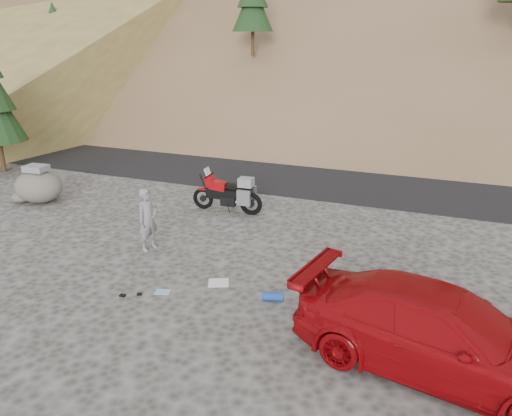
# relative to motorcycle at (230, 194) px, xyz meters

# --- Properties ---
(ground) EXTENTS (140.00, 140.00, 0.00)m
(ground) POSITION_rel_motorcycle_xyz_m (0.51, -3.46, -0.59)
(ground) COLOR #3C3A38
(ground) RESTS_ON ground
(road) EXTENTS (120.00, 7.00, 0.05)m
(road) POSITION_rel_motorcycle_xyz_m (0.51, 5.54, -0.59)
(road) COLOR black
(road) RESTS_ON ground
(motorcycle) EXTENTS (2.31, 0.72, 1.37)m
(motorcycle) POSITION_rel_motorcycle_xyz_m (0.00, 0.00, 0.00)
(motorcycle) COLOR black
(motorcycle) RESTS_ON ground
(man) EXTENTS (0.54, 0.68, 1.63)m
(man) POSITION_rel_motorcycle_xyz_m (-0.76, -3.35, -0.59)
(man) COLOR gray
(man) RESTS_ON ground
(red_car) EXTENTS (5.10, 2.82, 1.40)m
(red_car) POSITION_rel_motorcycle_xyz_m (6.36, -5.75, -0.59)
(red_car) COLOR #95080C
(red_car) RESTS_ON ground
(boulder) EXTENTS (1.76, 1.55, 1.22)m
(boulder) POSITION_rel_motorcycle_xyz_m (-6.24, -1.41, -0.05)
(boulder) COLOR #57514B
(boulder) RESTS_ON ground
(small_rock) EXTENTS (0.74, 0.70, 0.36)m
(small_rock) POSITION_rel_motorcycle_xyz_m (-6.79, -1.69, -0.41)
(small_rock) COLOR #57514B
(small_rock) RESTS_ON ground
(gear_white_cloth) EXTENTS (0.58, 0.55, 0.02)m
(gear_white_cloth) POSITION_rel_motorcycle_xyz_m (1.69, -4.36, -0.58)
(gear_white_cloth) COLOR white
(gear_white_cloth) RESTS_ON ground
(gear_blue_mat) EXTENTS (0.48, 0.29, 0.18)m
(gear_blue_mat) POSITION_rel_motorcycle_xyz_m (3.08, -4.64, -0.50)
(gear_blue_mat) COLOR #1B44A4
(gear_blue_mat) RESTS_ON ground
(gear_bottle) EXTENTS (0.11, 0.11, 0.24)m
(gear_bottle) POSITION_rel_motorcycle_xyz_m (4.15, -4.43, -0.47)
(gear_bottle) COLOR #1B44A4
(gear_bottle) RESTS_ON ground
(gear_funnel) EXTENTS (0.18, 0.18, 0.18)m
(gear_funnel) POSITION_rel_motorcycle_xyz_m (4.36, -5.46, -0.50)
(gear_funnel) COLOR red
(gear_funnel) RESTS_ON ground
(gear_glove_a) EXTENTS (0.13, 0.09, 0.04)m
(gear_glove_a) POSITION_rel_motorcycle_xyz_m (0.05, -5.64, -0.57)
(gear_glove_a) COLOR black
(gear_glove_a) RESTS_ON ground
(gear_glove_b) EXTENTS (0.13, 0.12, 0.03)m
(gear_glove_b) POSITION_rel_motorcycle_xyz_m (0.35, -5.47, -0.57)
(gear_glove_b) COLOR black
(gear_glove_b) RESTS_ON ground
(gear_blue_cloth) EXTENTS (0.38, 0.32, 0.01)m
(gear_blue_cloth) POSITION_rel_motorcycle_xyz_m (0.75, -5.18, -0.58)
(gear_blue_cloth) COLOR #8EB0DC
(gear_blue_cloth) RESTS_ON ground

